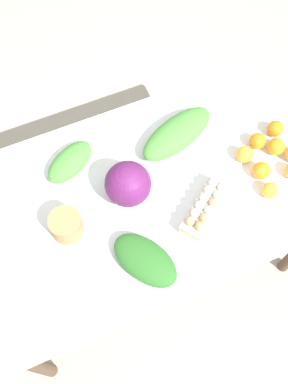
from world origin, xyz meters
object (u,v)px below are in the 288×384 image
at_px(orange_0, 275,129).
at_px(orange_5, 257,141).
at_px(egg_carton, 206,207).
at_px(orange_2, 276,147).
at_px(orange_1, 270,190).
at_px(greens_bunch_chard, 145,260).
at_px(greens_bunch_scallion, 70,162).
at_px(orange_6, 262,171).
at_px(paper_bag, 66,225).
at_px(orange_7, 245,154).
at_px(cabbage_purple, 128,184).
at_px(greens_bunch_kale, 177,134).

height_order(orange_0, orange_5, same).
xyz_separation_m(egg_carton, orange_2, (-0.41, -0.13, -0.00)).
distance_m(orange_1, orange_2, 0.22).
relative_size(greens_bunch_chard, orange_1, 4.04).
distance_m(greens_bunch_scallion, orange_6, 0.81).
relative_size(paper_bag, orange_6, 1.68).
distance_m(orange_2, orange_7, 0.14).
distance_m(greens_bunch_scallion, orange_5, 0.82).
relative_size(orange_2, orange_6, 1.00).
bearing_deg(orange_1, orange_0, -124.97).
height_order(cabbage_purple, egg_carton, cabbage_purple).
bearing_deg(orange_0, orange_2, 60.71).
height_order(greens_bunch_scallion, orange_0, greens_bunch_scallion).
height_order(egg_carton, orange_7, egg_carton).
relative_size(greens_bunch_kale, orange_2, 4.95).
xyz_separation_m(egg_carton, orange_6, (-0.29, -0.06, -0.00)).
height_order(paper_bag, greens_bunch_kale, paper_bag).
bearing_deg(orange_0, paper_bag, 4.30).
bearing_deg(greens_bunch_scallion, orange_5, 163.98).
xyz_separation_m(greens_bunch_kale, orange_2, (-0.37, 0.23, -0.01)).
height_order(cabbage_purple, orange_2, cabbage_purple).
relative_size(cabbage_purple, paper_bag, 1.46).
distance_m(egg_carton, greens_bunch_scallion, 0.60).
height_order(greens_bunch_kale, orange_0, greens_bunch_kale).
bearing_deg(cabbage_purple, paper_bag, 10.47).
bearing_deg(orange_6, cabbage_purple, -14.10).
relative_size(orange_5, orange_6, 0.95).
bearing_deg(greens_bunch_kale, orange_7, 137.63).
distance_m(paper_bag, orange_5, 0.90).
xyz_separation_m(cabbage_purple, orange_1, (-0.54, 0.23, -0.06)).
bearing_deg(paper_bag, orange_6, 174.14).
distance_m(greens_bunch_chard, orange_0, 0.84).
relative_size(orange_0, orange_2, 0.95).
relative_size(egg_carton, orange_6, 3.64).
xyz_separation_m(greens_bunch_kale, greens_bunch_scallion, (0.48, -0.06, -0.01)).
bearing_deg(cabbage_purple, egg_carton, 142.64).
bearing_deg(greens_bunch_kale, cabbage_purple, 28.96).
bearing_deg(orange_1, paper_bag, -12.36).
height_order(greens_bunch_chard, orange_0, greens_bunch_chard).
xyz_separation_m(paper_bag, orange_5, (-0.89, -0.05, -0.02)).
bearing_deg(greens_bunch_chard, greens_bunch_scallion, -77.00).
bearing_deg(paper_bag, greens_bunch_scallion, -111.38).
height_order(orange_2, orange_5, orange_2).
relative_size(paper_bag, greens_bunch_chard, 0.46).
distance_m(cabbage_purple, orange_7, 0.53).
bearing_deg(orange_0, egg_carton, 25.41).
height_order(greens_bunch_kale, greens_bunch_scallion, greens_bunch_kale).
distance_m(cabbage_purple, greens_bunch_chard, 0.31).
bearing_deg(cabbage_purple, orange_0, -178.18).
xyz_separation_m(greens_bunch_chard, orange_2, (-0.72, -0.24, 0.00)).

